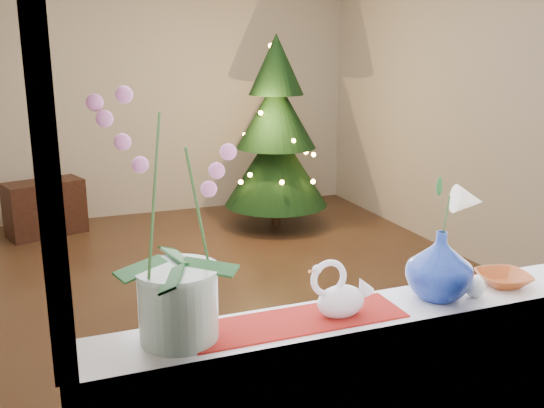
% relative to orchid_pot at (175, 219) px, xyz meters
% --- Properties ---
extents(ground, '(5.00, 5.00, 0.00)m').
position_rel_orchid_pot_xyz_m(ground, '(0.75, 2.35, -1.29)').
color(ground, '#392217').
rests_on(ground, ground).
extents(wall_back, '(4.50, 0.10, 2.70)m').
position_rel_orchid_pot_xyz_m(wall_back, '(0.75, 4.85, 0.06)').
color(wall_back, beige).
rests_on(wall_back, ground).
extents(wall_front, '(4.50, 0.10, 2.70)m').
position_rel_orchid_pot_xyz_m(wall_front, '(0.75, -0.15, 0.06)').
color(wall_front, beige).
rests_on(wall_front, ground).
extents(wall_right, '(0.10, 5.00, 2.70)m').
position_rel_orchid_pot_xyz_m(wall_right, '(3.00, 2.35, 0.06)').
color(wall_right, beige).
rests_on(wall_right, ground).
extents(windowsill, '(2.20, 0.26, 0.04)m').
position_rel_orchid_pot_xyz_m(windowsill, '(0.75, -0.02, -0.39)').
color(windowsill, white).
rests_on(windowsill, window_apron).
extents(window_frame, '(2.22, 0.06, 1.60)m').
position_rel_orchid_pot_xyz_m(window_frame, '(0.75, -0.12, 0.41)').
color(window_frame, white).
rests_on(window_frame, windowsill).
extents(runner, '(0.70, 0.20, 0.01)m').
position_rel_orchid_pot_xyz_m(runner, '(0.37, -0.02, -0.37)').
color(runner, maroon).
rests_on(runner, windowsill).
extents(orchid_pot, '(0.30, 0.30, 0.74)m').
position_rel_orchid_pot_xyz_m(orchid_pot, '(0.00, 0.00, 0.00)').
color(orchid_pot, beige).
rests_on(orchid_pot, windowsill).
extents(swan, '(0.24, 0.16, 0.19)m').
position_rel_orchid_pot_xyz_m(swan, '(0.52, -0.03, -0.28)').
color(swan, silver).
rests_on(swan, windowsill).
extents(blue_vase, '(0.32, 0.32, 0.27)m').
position_rel_orchid_pot_xyz_m(blue_vase, '(0.90, -0.02, -0.23)').
color(blue_vase, navy).
rests_on(blue_vase, windowsill).
extents(lily, '(0.15, 0.09, 0.21)m').
position_rel_orchid_pot_xyz_m(lily, '(0.90, -0.02, 0.01)').
color(lily, white).
rests_on(lily, blue_vase).
extents(paperweight, '(0.09, 0.09, 0.07)m').
position_rel_orchid_pot_xyz_m(paperweight, '(1.02, -0.06, -0.33)').
color(paperweight, silver).
rests_on(paperweight, windowsill).
extents(amber_dish, '(0.18, 0.18, 0.04)m').
position_rel_orchid_pot_xyz_m(amber_dish, '(1.20, -0.01, -0.35)').
color(amber_dish, '#9A3E15').
rests_on(amber_dish, windowsill).
extents(xmas_tree, '(1.37, 1.37, 1.89)m').
position_rel_orchid_pot_xyz_m(xmas_tree, '(1.84, 3.91, -0.34)').
color(xmas_tree, black).
rests_on(xmas_tree, ground).
extents(side_table, '(0.78, 0.55, 0.53)m').
position_rel_orchid_pot_xyz_m(side_table, '(-0.35, 4.40, -1.03)').
color(side_table, black).
rests_on(side_table, ground).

